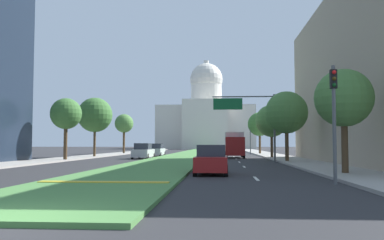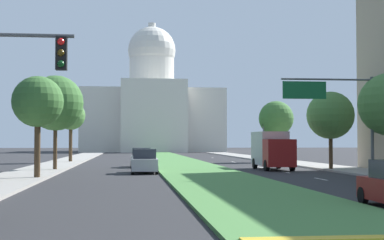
% 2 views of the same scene
% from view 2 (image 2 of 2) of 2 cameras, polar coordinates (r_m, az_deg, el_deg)
% --- Properties ---
extents(ground_plane, '(293.65, 293.65, 0.00)m').
position_cam_2_polar(ground_plane, '(71.12, -1.98, -4.06)').
color(ground_plane, '#2B2B2D').
extents(grass_median, '(6.17, 120.13, 0.14)m').
position_cam_2_polar(grass_median, '(64.47, -1.54, -4.20)').
color(grass_median, '#4C8442').
rests_on(grass_median, ground_plane).
extents(median_curb_nose, '(5.56, 0.50, 0.04)m').
position_cam_2_polar(median_curb_nose, '(13.98, 16.37, -11.16)').
color(median_curb_nose, gold).
rests_on(median_curb_nose, grass_median).
extents(lane_dashes_right, '(0.16, 67.87, 0.01)m').
position_cam_2_polar(lane_dashes_right, '(47.63, 8.42, -4.98)').
color(lane_dashes_right, silver).
rests_on(lane_dashes_right, ground_plane).
extents(sidewalk_left, '(4.00, 120.13, 0.15)m').
position_cam_2_polar(sidewalk_left, '(58.02, -13.30, -4.36)').
color(sidewalk_left, '#9E9991').
rests_on(sidewalk_left, ground_plane).
extents(sidewalk_right, '(4.00, 120.13, 0.15)m').
position_cam_2_polar(sidewalk_right, '(60.23, 10.86, -4.30)').
color(sidewalk_right, '#9E9991').
rests_on(sidewalk_right, ground_plane).
extents(capitol_building, '(32.54, 27.73, 30.97)m').
position_cam_2_polar(capitol_building, '(137.06, -4.02, 0.94)').
color(capitol_building, silver).
rests_on(capitol_building, ground_plane).
extents(traffic_light_far_right, '(0.28, 0.35, 5.20)m').
position_cam_2_polar(traffic_light_far_right, '(65.65, 7.12, -1.31)').
color(traffic_light_far_right, '#515456').
rests_on(traffic_light_far_right, ground_plane).
extents(overhead_guide_sign, '(6.01, 0.20, 6.50)m').
position_cam_2_polar(overhead_guide_sign, '(37.40, 14.27, 1.44)').
color(overhead_guide_sign, '#515456').
rests_on(overhead_guide_sign, ground_plane).
extents(street_tree_left_mid, '(3.21, 3.21, 6.47)m').
position_cam_2_polar(street_tree_left_mid, '(37.07, -15.08, 1.70)').
color(street_tree_left_mid, '#4C3823').
rests_on(street_tree_left_mid, ground_plane).
extents(street_tree_left_far, '(4.46, 4.46, 7.69)m').
position_cam_2_polar(street_tree_left_far, '(47.36, -13.41, 1.63)').
color(street_tree_left_far, '#4C3823').
rests_on(street_tree_left_far, ground_plane).
extents(street_tree_right_far, '(3.90, 3.90, 6.47)m').
position_cam_2_polar(street_tree_right_far, '(48.30, 13.60, 0.44)').
color(street_tree_right_far, '#4C3823').
rests_on(street_tree_right_far, ground_plane).
extents(street_tree_left_distant, '(3.24, 3.24, 6.91)m').
position_cam_2_polar(street_tree_left_distant, '(65.78, -11.96, 0.39)').
color(street_tree_left_distant, '#4C3823').
rests_on(street_tree_left_distant, ground_plane).
extents(street_tree_right_distant, '(4.00, 4.00, 7.04)m').
position_cam_2_polar(street_tree_right_distant, '(66.58, 8.36, 0.14)').
color(street_tree_right_distant, '#4C3823').
rests_on(street_tree_right_distant, ground_plane).
extents(sedan_midblock, '(2.04, 4.57, 1.82)m').
position_cam_2_polar(sedan_midblock, '(43.10, -4.73, -4.17)').
color(sedan_midblock, '#BCBCC1').
rests_on(sedan_midblock, ground_plane).
extents(sedan_distant, '(2.01, 4.36, 1.78)m').
position_cam_2_polar(sedan_distant, '(53.17, -5.05, -3.80)').
color(sedan_distant, '#BCBCC1').
rests_on(sedan_distant, ground_plane).
extents(box_truck_delivery, '(2.40, 6.40, 3.20)m').
position_cam_2_polar(box_truck_delivery, '(48.75, 7.96, -2.95)').
color(box_truck_delivery, maroon).
rests_on(box_truck_delivery, ground_plane).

